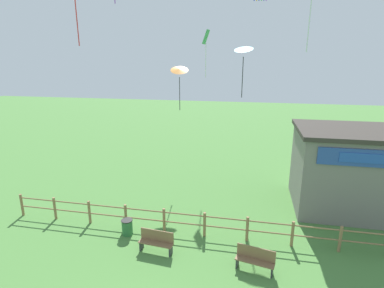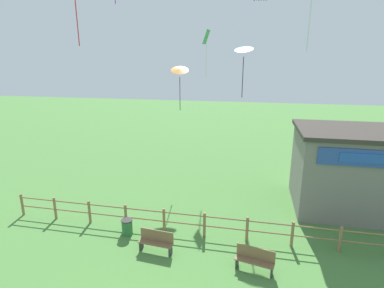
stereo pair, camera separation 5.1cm
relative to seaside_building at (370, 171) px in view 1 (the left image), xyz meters
name	(u,v)px [view 1 (the left image)]	position (x,y,z in m)	size (l,w,h in m)	color
wooden_fence	(184,221)	(-9.94, -4.79, -1.71)	(19.10, 0.14, 1.30)	olive
seaside_building	(370,171)	(0.00, 0.00, 0.00)	(8.46, 5.13, 4.84)	slate
park_bench_near_fence	(156,241)	(-10.86, -6.46, -1.90)	(1.66, 0.56, 1.03)	brown
park_bench_by_building	(255,259)	(-6.39, -6.88, -1.90)	(1.67, 0.73, 1.03)	brown
trash_bin	(127,227)	(-12.75, -5.44, -2.02)	(0.57, 0.57, 0.82)	#2D6B38
kite_cyan_delta	(244,50)	(-7.59, 1.74, 6.77)	(1.45, 1.42, 3.26)	#2DB2C6
kite_green_diamond	(206,43)	(-10.51, 5.13, 7.38)	(0.48, 0.82, 3.44)	green
kite_orange_delta	(179,70)	(-12.08, 3.19, 5.47)	(1.50, 1.44, 3.21)	orange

